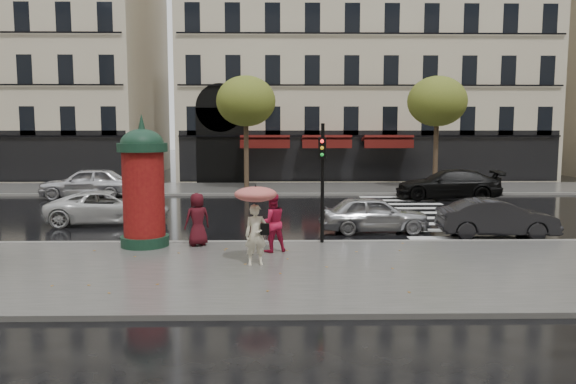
{
  "coord_description": "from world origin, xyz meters",
  "views": [
    {
      "loc": [
        -0.2,
        -14.46,
        3.7
      ],
      "look_at": [
        0.1,
        1.5,
        1.86
      ],
      "focal_mm": 35.0,
      "sensor_mm": 36.0,
      "label": 1
    }
  ],
  "objects_px": {
    "car_silver": "(374,214)",
    "car_darkgrey": "(497,218)",
    "woman_umbrella": "(256,212)",
    "car_white": "(109,207)",
    "traffic_light": "(322,171)",
    "car_far_silver": "(87,183)",
    "woman_red": "(272,222)",
    "car_black": "(448,184)",
    "morris_column": "(143,183)",
    "man_burgundy": "(197,219)"
  },
  "relations": [
    {
      "from": "car_silver",
      "to": "traffic_light",
      "type": "bearing_deg",
      "value": 136.92
    },
    {
      "from": "car_silver",
      "to": "car_darkgrey",
      "type": "relative_size",
      "value": 0.98
    },
    {
      "from": "woman_red",
      "to": "car_white",
      "type": "xyz_separation_m",
      "value": [
        -6.36,
        5.61,
        -0.34
      ]
    },
    {
      "from": "woman_red",
      "to": "car_darkgrey",
      "type": "bearing_deg",
      "value": -179.85
    },
    {
      "from": "car_darkgrey",
      "to": "woman_umbrella",
      "type": "bearing_deg",
      "value": 120.7
    },
    {
      "from": "man_burgundy",
      "to": "car_silver",
      "type": "distance_m",
      "value": 6.45
    },
    {
      "from": "man_burgundy",
      "to": "car_white",
      "type": "distance_m",
      "value": 6.26
    },
    {
      "from": "car_far_silver",
      "to": "man_burgundy",
      "type": "bearing_deg",
      "value": 23.76
    },
    {
      "from": "morris_column",
      "to": "car_darkgrey",
      "type": "distance_m",
      "value": 11.71
    },
    {
      "from": "man_burgundy",
      "to": "morris_column",
      "type": "height_order",
      "value": "morris_column"
    },
    {
      "from": "woman_umbrella",
      "to": "car_white",
      "type": "relative_size",
      "value": 0.47
    },
    {
      "from": "morris_column",
      "to": "car_far_silver",
      "type": "bearing_deg",
      "value": 115.32
    },
    {
      "from": "man_burgundy",
      "to": "car_black",
      "type": "distance_m",
      "value": 16.35
    },
    {
      "from": "car_darkgrey",
      "to": "car_white",
      "type": "bearing_deg",
      "value": 80.96
    },
    {
      "from": "car_silver",
      "to": "car_black",
      "type": "distance_m",
      "value": 10.61
    },
    {
      "from": "car_white",
      "to": "car_black",
      "type": "height_order",
      "value": "car_black"
    },
    {
      "from": "woman_red",
      "to": "car_far_silver",
      "type": "bearing_deg",
      "value": -73.21
    },
    {
      "from": "morris_column",
      "to": "car_far_silver",
      "type": "xyz_separation_m",
      "value": [
        -5.96,
        12.6,
        -1.22
      ]
    },
    {
      "from": "woman_red",
      "to": "car_darkgrey",
      "type": "relative_size",
      "value": 0.44
    },
    {
      "from": "car_black",
      "to": "car_darkgrey",
      "type": "bearing_deg",
      "value": -1.64
    },
    {
      "from": "car_darkgrey",
      "to": "car_black",
      "type": "xyz_separation_m",
      "value": [
        1.39,
        10.04,
        0.13
      ]
    },
    {
      "from": "man_burgundy",
      "to": "woman_red",
      "type": "bearing_deg",
      "value": 130.0
    },
    {
      "from": "car_silver",
      "to": "woman_red",
      "type": "bearing_deg",
      "value": 132.44
    },
    {
      "from": "morris_column",
      "to": "car_silver",
      "type": "distance_m",
      "value": 8.05
    },
    {
      "from": "traffic_light",
      "to": "man_burgundy",
      "type": "bearing_deg",
      "value": -175.08
    },
    {
      "from": "woman_red",
      "to": "traffic_light",
      "type": "xyz_separation_m",
      "value": [
        1.55,
        1.22,
        1.39
      ]
    },
    {
      "from": "morris_column",
      "to": "car_darkgrey",
      "type": "bearing_deg",
      "value": 8.91
    },
    {
      "from": "car_black",
      "to": "woman_red",
      "type": "bearing_deg",
      "value": -29.03
    },
    {
      "from": "car_darkgrey",
      "to": "car_black",
      "type": "distance_m",
      "value": 10.14
    },
    {
      "from": "car_black",
      "to": "traffic_light",
      "type": "bearing_deg",
      "value": -26.68
    },
    {
      "from": "man_burgundy",
      "to": "morris_column",
      "type": "distance_m",
      "value": 1.95
    },
    {
      "from": "woman_umbrella",
      "to": "car_silver",
      "type": "height_order",
      "value": "woman_umbrella"
    },
    {
      "from": "woman_umbrella",
      "to": "car_white",
      "type": "distance_m",
      "value": 9.37
    },
    {
      "from": "traffic_light",
      "to": "car_far_silver",
      "type": "distance_m",
      "value": 16.81
    },
    {
      "from": "traffic_light",
      "to": "car_black",
      "type": "distance_m",
      "value": 13.81
    },
    {
      "from": "woman_red",
      "to": "car_far_silver",
      "type": "relative_size",
      "value": 0.36
    },
    {
      "from": "traffic_light",
      "to": "car_white",
      "type": "distance_m",
      "value": 9.21
    },
    {
      "from": "car_black",
      "to": "car_far_silver",
      "type": "xyz_separation_m",
      "value": [
        -18.83,
        0.76,
        0.04
      ]
    },
    {
      "from": "woman_umbrella",
      "to": "man_burgundy",
      "type": "xyz_separation_m",
      "value": [
        -1.87,
        2.44,
        -0.59
      ]
    },
    {
      "from": "car_black",
      "to": "car_far_silver",
      "type": "bearing_deg",
      "value": -86.09
    },
    {
      "from": "car_far_silver",
      "to": "traffic_light",
      "type": "bearing_deg",
      "value": 35.62
    },
    {
      "from": "car_silver",
      "to": "car_darkgrey",
      "type": "distance_m",
      "value": 4.14
    },
    {
      "from": "man_burgundy",
      "to": "car_darkgrey",
      "type": "xyz_separation_m",
      "value": [
        9.88,
        1.8,
        -0.28
      ]
    },
    {
      "from": "woman_red",
      "to": "car_darkgrey",
      "type": "distance_m",
      "value": 8.08
    },
    {
      "from": "car_white",
      "to": "woman_umbrella",
      "type": "bearing_deg",
      "value": -146.6
    },
    {
      "from": "woman_umbrella",
      "to": "traffic_light",
      "type": "distance_m",
      "value": 3.49
    },
    {
      "from": "woman_red",
      "to": "man_burgundy",
      "type": "distance_m",
      "value": 2.44
    },
    {
      "from": "car_white",
      "to": "car_far_silver",
      "type": "xyz_separation_m",
      "value": [
        -3.47,
        7.88,
        0.18
      ]
    },
    {
      "from": "car_white",
      "to": "car_far_silver",
      "type": "relative_size",
      "value": 0.96
    },
    {
      "from": "woman_umbrella",
      "to": "morris_column",
      "type": "xyz_separation_m",
      "value": [
        -3.48,
        2.44,
        0.51
      ]
    }
  ]
}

